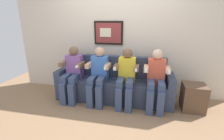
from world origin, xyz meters
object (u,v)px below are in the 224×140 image
(person_right_center, at_px, (126,75))
(side_table_right, at_px, (193,97))
(person_left_center, at_px, (98,74))
(couch, at_px, (114,85))
(person_leftmost, at_px, (73,72))
(person_rightmost, at_px, (156,78))

(person_right_center, bearing_deg, side_table_right, 2.81)
(person_left_center, xyz_separation_m, side_table_right, (1.81, 0.06, -0.36))
(couch, bearing_deg, person_leftmost, -168.53)
(person_left_center, relative_size, person_right_center, 1.00)
(couch, bearing_deg, side_table_right, -4.01)
(person_rightmost, bearing_deg, couch, 168.50)
(couch, distance_m, person_rightmost, 0.90)
(person_left_center, xyz_separation_m, person_rightmost, (1.11, -0.00, 0.00))
(person_left_center, distance_m, person_rightmost, 1.11)
(person_leftmost, bearing_deg, person_left_center, 0.00)
(couch, xyz_separation_m, person_rightmost, (0.83, -0.17, 0.29))
(couch, xyz_separation_m, person_right_center, (0.28, -0.17, 0.29))
(side_table_right, bearing_deg, person_rightmost, -174.98)
(person_leftmost, bearing_deg, person_rightmost, -0.02)
(person_right_center, distance_m, side_table_right, 1.30)
(person_rightmost, bearing_deg, person_left_center, 179.98)
(couch, distance_m, person_leftmost, 0.90)
(person_right_center, bearing_deg, couch, 148.60)
(person_left_center, bearing_deg, person_leftmost, 180.00)
(person_rightmost, bearing_deg, person_right_center, 180.00)
(person_left_center, bearing_deg, person_right_center, -0.05)
(person_left_center, height_order, person_rightmost, same)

